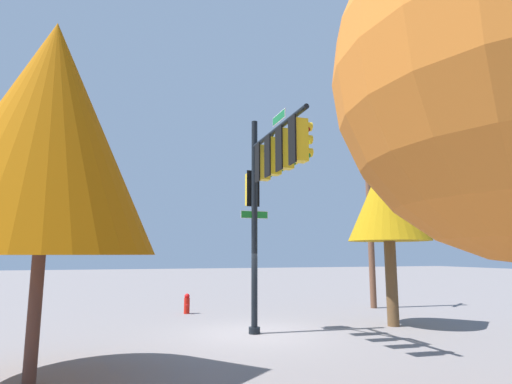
{
  "coord_description": "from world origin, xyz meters",
  "views": [
    {
      "loc": [
        12.68,
        -3.91,
        2.47
      ],
      "look_at": [
        0.48,
        -0.1,
        4.44
      ],
      "focal_mm": 28.41,
      "sensor_mm": 36.0,
      "label": 1
    }
  ],
  "objects_px": {
    "utility_pole": "(370,223)",
    "tree_mid": "(49,134)",
    "fire_hydrant": "(187,304)",
    "tree_far": "(387,198)",
    "signal_pole_assembly": "(269,176)"
  },
  "relations": [
    {
      "from": "fire_hydrant",
      "to": "tree_far",
      "type": "xyz_separation_m",
      "value": [
        5.15,
        6.48,
        4.1
      ]
    },
    {
      "from": "fire_hydrant",
      "to": "utility_pole",
      "type": "bearing_deg",
      "value": 84.91
    },
    {
      "from": "fire_hydrant",
      "to": "tree_far",
      "type": "height_order",
      "value": "tree_far"
    },
    {
      "from": "tree_mid",
      "to": "tree_far",
      "type": "height_order",
      "value": "tree_mid"
    },
    {
      "from": "fire_hydrant",
      "to": "tree_mid",
      "type": "relative_size",
      "value": 0.11
    },
    {
      "from": "signal_pole_assembly",
      "to": "utility_pole",
      "type": "distance_m",
      "value": 9.06
    },
    {
      "from": "utility_pole",
      "to": "fire_hydrant",
      "type": "bearing_deg",
      "value": -95.09
    },
    {
      "from": "tree_far",
      "to": "signal_pole_assembly",
      "type": "bearing_deg",
      "value": -76.46
    },
    {
      "from": "tree_mid",
      "to": "utility_pole",
      "type": "bearing_deg",
      "value": 121.73
    },
    {
      "from": "utility_pole",
      "to": "tree_mid",
      "type": "distance_m",
      "value": 15.01
    },
    {
      "from": "signal_pole_assembly",
      "to": "utility_pole",
      "type": "height_order",
      "value": "utility_pole"
    },
    {
      "from": "signal_pole_assembly",
      "to": "tree_far",
      "type": "height_order",
      "value": "signal_pole_assembly"
    },
    {
      "from": "utility_pole",
      "to": "tree_far",
      "type": "height_order",
      "value": "utility_pole"
    },
    {
      "from": "utility_pole",
      "to": "tree_mid",
      "type": "height_order",
      "value": "utility_pole"
    },
    {
      "from": "utility_pole",
      "to": "fire_hydrant",
      "type": "distance_m",
      "value": 9.33
    }
  ]
}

